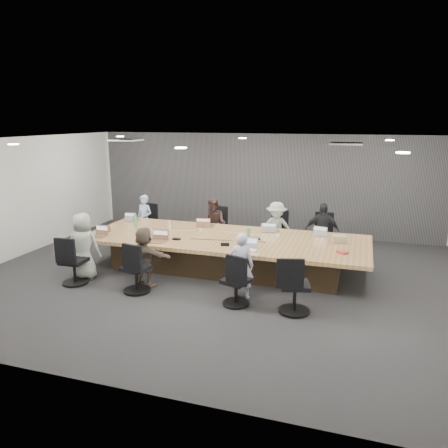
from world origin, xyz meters
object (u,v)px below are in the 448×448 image
(chair_2, at_px, (279,236))
(person_0, at_px, (144,219))
(chair_1, at_px, (219,231))
(chair_3, at_px, (323,239))
(laptop_1, at_px, (207,226))
(person_3, at_px, (322,232))
(bottle_clear, at_px, (170,225))
(person_1, at_px, (214,224))
(bottle_green_left, at_px, (135,220))
(bottle_green_right, at_px, (248,235))
(laptop_4, at_px, (99,236))
(canvas_bag, at_px, (339,239))
(chair_0, at_px, (151,227))
(laptop_6, at_px, (249,250))
(stapler, at_px, (225,244))
(chair_4, at_px, (74,265))
(laptop_5, at_px, (157,242))
(person_6, at_px, (241,265))
(chair_6, at_px, (236,285))
(chair_7, at_px, (295,290))
(snack_packet, at_px, (342,252))
(laptop_0, at_px, (134,220))
(mug_brown, at_px, (108,229))
(person_4, at_px, (84,246))
(laptop_2, at_px, (272,231))
(chair_5, at_px, (136,272))
(person_5, at_px, (145,257))
(conference_table, at_px, (225,252))

(chair_2, xyz_separation_m, person_0, (-3.49, -0.35, 0.24))
(chair_1, xyz_separation_m, chair_3, (2.62, 0.00, 0.01))
(laptop_1, distance_m, person_3, 2.68)
(chair_2, distance_m, bottle_clear, 2.72)
(chair_3, bearing_deg, person_1, 8.45)
(chair_2, height_order, person_1, person_1)
(bottle_green_left, xyz_separation_m, bottle_green_right, (2.86, -0.42, -0.00))
(laptop_4, bearing_deg, canvas_bag, 11.86)
(chair_0, height_order, laptop_6, laptop_6)
(chair_2, height_order, stapler, stapler)
(person_1, bearing_deg, chair_0, 175.92)
(person_3, bearing_deg, chair_4, -151.43)
(laptop_5, bearing_deg, laptop_6, -3.03)
(chair_4, bearing_deg, person_6, 3.74)
(person_1, distance_m, bottle_green_left, 1.94)
(chair_6, height_order, canvas_bag, canvas_bag)
(chair_7, relative_size, stapler, 4.88)
(chair_3, bearing_deg, snack_packet, 105.07)
(laptop_0, relative_size, mug_brown, 2.58)
(chair_2, distance_m, person_4, 4.61)
(chair_3, xyz_separation_m, person_4, (-4.51, -3.05, 0.27))
(laptop_4, height_order, bottle_clear, bottle_clear)
(laptop_2, bearing_deg, mug_brown, 3.95)
(chair_7, distance_m, bottle_green_right, 2.02)
(chair_7, bearing_deg, snack_packet, 46.41)
(person_0, xyz_separation_m, laptop_2, (3.49, -0.55, 0.11))
(chair_6, xyz_separation_m, bottle_clear, (-2.16, 1.96, 0.47))
(chair_5, relative_size, person_5, 0.67)
(laptop_4, xyz_separation_m, bottle_clear, (1.18, 1.06, 0.09))
(chair_4, bearing_deg, snack_packet, 11.73)
(person_1, height_order, bottle_green_right, person_1)
(mug_brown, bearing_deg, person_0, 89.92)
(stapler, bearing_deg, bottle_clear, 133.16)
(chair_1, xyz_separation_m, bottle_green_left, (-1.59, -1.43, 0.47))
(person_0, xyz_separation_m, laptop_5, (1.42, -2.15, 0.11))
(chair_0, xyz_separation_m, person_1, (1.93, -0.35, 0.29))
(chair_1, height_order, bottle_clear, bottle_clear)
(conference_table, height_order, canvas_bag, canvas_bag)
(laptop_4, height_order, mug_brown, mug_brown)
(person_5, bearing_deg, stapler, -138.59)
(chair_7, relative_size, person_5, 0.70)
(chair_1, height_order, chair_2, chair_1)
(conference_table, distance_m, laptop_5, 1.51)
(laptop_4, bearing_deg, person_4, -90.37)
(bottle_clear, distance_m, snack_packet, 3.94)
(laptop_6, bearing_deg, bottle_green_right, 109.11)
(chair_0, height_order, bottle_green_right, bottle_green_right)
(person_0, bearing_deg, chair_7, -22.93)
(chair_4, xyz_separation_m, canvas_bag, (4.96, 1.97, 0.42))
(chair_2, bearing_deg, mug_brown, 36.10)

